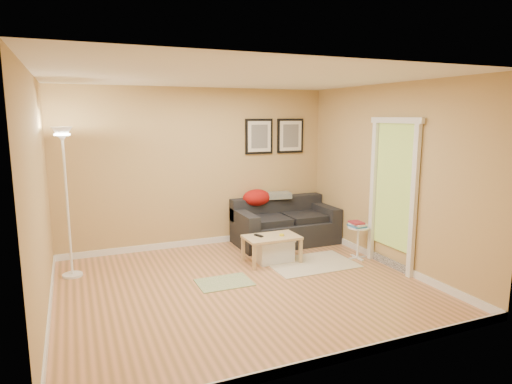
# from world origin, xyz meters

# --- Properties ---
(floor) EXTENTS (4.50, 4.50, 0.00)m
(floor) POSITION_xyz_m (0.00, 0.00, 0.00)
(floor) COLOR tan
(floor) RESTS_ON ground
(ceiling) EXTENTS (4.50, 4.50, 0.00)m
(ceiling) POSITION_xyz_m (0.00, 0.00, 2.60)
(ceiling) COLOR white
(ceiling) RESTS_ON wall_back
(wall_back) EXTENTS (4.50, 0.00, 4.50)m
(wall_back) POSITION_xyz_m (0.00, 2.00, 1.30)
(wall_back) COLOR tan
(wall_back) RESTS_ON ground
(wall_front) EXTENTS (4.50, 0.00, 4.50)m
(wall_front) POSITION_xyz_m (0.00, -2.00, 1.30)
(wall_front) COLOR tan
(wall_front) RESTS_ON ground
(wall_left) EXTENTS (0.00, 4.00, 4.00)m
(wall_left) POSITION_xyz_m (-2.25, 0.00, 1.30)
(wall_left) COLOR tan
(wall_left) RESTS_ON ground
(wall_right) EXTENTS (0.00, 4.00, 4.00)m
(wall_right) POSITION_xyz_m (2.25, 0.00, 1.30)
(wall_right) COLOR tan
(wall_right) RESTS_ON ground
(baseboard_back) EXTENTS (4.50, 0.02, 0.10)m
(baseboard_back) POSITION_xyz_m (0.00, 1.99, 0.05)
(baseboard_back) COLOR white
(baseboard_back) RESTS_ON ground
(baseboard_front) EXTENTS (4.50, 0.02, 0.10)m
(baseboard_front) POSITION_xyz_m (0.00, -1.99, 0.05)
(baseboard_front) COLOR white
(baseboard_front) RESTS_ON ground
(baseboard_left) EXTENTS (0.02, 4.00, 0.10)m
(baseboard_left) POSITION_xyz_m (-2.24, 0.00, 0.05)
(baseboard_left) COLOR white
(baseboard_left) RESTS_ON ground
(baseboard_right) EXTENTS (0.02, 4.00, 0.10)m
(baseboard_right) POSITION_xyz_m (2.24, 0.00, 0.05)
(baseboard_right) COLOR white
(baseboard_right) RESTS_ON ground
(sofa) EXTENTS (1.70, 0.90, 0.75)m
(sofa) POSITION_xyz_m (1.38, 1.53, 0.38)
(sofa) COLOR black
(sofa) RESTS_ON ground
(red_throw) EXTENTS (0.48, 0.36, 0.28)m
(red_throw) POSITION_xyz_m (0.97, 1.81, 0.77)
(red_throw) COLOR #B41810
(red_throw) RESTS_ON sofa
(plaid_throw) EXTENTS (0.45, 0.32, 0.10)m
(plaid_throw) POSITION_xyz_m (1.38, 1.82, 0.78)
(plaid_throw) COLOR tan
(plaid_throw) RESTS_ON sofa
(framed_print_left) EXTENTS (0.50, 0.04, 0.60)m
(framed_print_left) POSITION_xyz_m (1.08, 1.98, 1.80)
(framed_print_left) COLOR black
(framed_print_left) RESTS_ON wall_back
(framed_print_right) EXTENTS (0.50, 0.04, 0.60)m
(framed_print_right) POSITION_xyz_m (1.68, 1.98, 1.80)
(framed_print_right) COLOR black
(framed_print_right) RESTS_ON wall_back
(area_rug) EXTENTS (1.25, 0.85, 0.01)m
(area_rug) POSITION_xyz_m (1.24, 0.40, 0.01)
(area_rug) COLOR beige
(area_rug) RESTS_ON ground
(green_runner) EXTENTS (0.70, 0.50, 0.01)m
(green_runner) POSITION_xyz_m (-0.18, 0.19, 0.01)
(green_runner) COLOR #668C4C
(green_runner) RESTS_ON ground
(coffee_table) EXTENTS (0.85, 0.57, 0.40)m
(coffee_table) POSITION_xyz_m (0.74, 0.70, 0.20)
(coffee_table) COLOR tan
(coffee_table) RESTS_ON ground
(remote_control) EXTENTS (0.10, 0.17, 0.02)m
(remote_control) POSITION_xyz_m (0.56, 0.77, 0.41)
(remote_control) COLOR black
(remote_control) RESTS_ON coffee_table
(tape_roll) EXTENTS (0.07, 0.07, 0.03)m
(tape_roll) POSITION_xyz_m (0.88, 0.65, 0.42)
(tape_roll) COLOR yellow
(tape_roll) RESTS_ON coffee_table
(storage_bin) EXTENTS (0.55, 0.40, 0.34)m
(storage_bin) POSITION_xyz_m (0.79, 0.74, 0.17)
(storage_bin) COLOR white
(storage_bin) RESTS_ON ground
(side_table) EXTENTS (0.33, 0.33, 0.50)m
(side_table) POSITION_xyz_m (2.02, 0.35, 0.25)
(side_table) COLOR white
(side_table) RESTS_ON ground
(book_stack) EXTENTS (0.25, 0.30, 0.08)m
(book_stack) POSITION_xyz_m (2.00, 0.36, 0.54)
(book_stack) COLOR #306590
(book_stack) RESTS_ON side_table
(floor_lamp) EXTENTS (0.26, 0.26, 2.02)m
(floor_lamp) POSITION_xyz_m (-2.00, 1.23, 0.96)
(floor_lamp) COLOR white
(floor_lamp) RESTS_ON ground
(doorway) EXTENTS (0.12, 1.01, 2.13)m
(doorway) POSITION_xyz_m (2.20, -0.15, 1.02)
(doorway) COLOR white
(doorway) RESTS_ON ground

